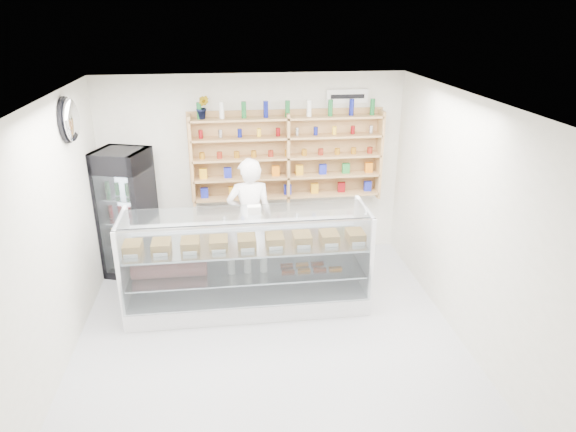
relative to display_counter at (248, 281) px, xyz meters
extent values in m
plane|color=#ABABB0|center=(0.20, -0.89, -0.36)|extent=(5.00, 5.00, 0.00)
plane|color=white|center=(0.20, -0.89, 2.44)|extent=(5.00, 5.00, 0.00)
plane|color=silver|center=(0.20, 1.61, 1.04)|extent=(4.50, 0.00, 4.50)
plane|color=silver|center=(0.20, -3.39, 1.04)|extent=(4.50, 0.00, 4.50)
plane|color=silver|center=(-2.05, -0.89, 1.04)|extent=(0.00, 5.00, 5.00)
plane|color=silver|center=(2.45, -0.89, 1.04)|extent=(0.00, 5.00, 5.00)
cube|color=white|center=(0.00, -0.01, -0.24)|extent=(3.06, 0.87, 0.26)
cube|color=white|center=(0.00, 0.39, 0.21)|extent=(3.06, 0.05, 0.64)
cube|color=silver|center=(0.00, -0.01, 0.16)|extent=(2.94, 0.76, 0.02)
cube|color=silver|center=(0.00, -0.01, 0.53)|extent=(3.00, 0.80, 0.02)
cube|color=silver|center=(0.00, -0.43, 0.43)|extent=(3.00, 0.12, 1.07)
cube|color=silver|center=(0.00, -0.06, 0.96)|extent=(3.00, 0.61, 0.01)
imported|color=white|center=(0.09, 0.89, 0.52)|extent=(0.65, 0.44, 1.76)
cube|color=black|center=(-1.65, 1.18, 0.56)|extent=(0.84, 0.83, 1.85)
cube|color=#270436|center=(-1.55, 0.89, 1.35)|extent=(0.63, 0.24, 0.26)
cube|color=silver|center=(-1.55, 0.87, 0.48)|extent=(0.53, 0.19, 1.46)
cube|color=tan|center=(-0.70, 1.45, 1.23)|extent=(0.04, 0.28, 1.33)
cube|color=tan|center=(0.70, 1.45, 1.23)|extent=(0.04, 0.28, 1.33)
cube|color=tan|center=(2.10, 1.45, 1.23)|extent=(0.04, 0.28, 1.33)
cube|color=tan|center=(0.70, 1.45, 0.64)|extent=(2.80, 0.28, 0.03)
cube|color=tan|center=(0.70, 1.45, 0.94)|extent=(2.80, 0.28, 0.03)
cube|color=tan|center=(0.70, 1.45, 1.24)|extent=(2.80, 0.28, 0.03)
cube|color=tan|center=(0.70, 1.45, 1.54)|extent=(2.80, 0.28, 0.03)
cube|color=tan|center=(0.70, 1.45, 1.82)|extent=(2.80, 0.28, 0.03)
imported|color=#1E6626|center=(-0.50, 1.45, 2.00)|extent=(0.20, 0.17, 0.33)
ellipsoid|color=silver|center=(-1.97, 0.31, 2.09)|extent=(0.15, 0.50, 0.50)
cube|color=white|center=(1.60, 1.58, 2.09)|extent=(0.62, 0.03, 0.20)
camera|label=1|loc=(-0.22, -5.87, 3.28)|focal=32.00mm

